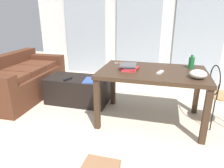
{
  "coord_description": "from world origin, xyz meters",
  "views": [
    {
      "loc": [
        0.66,
        -1.1,
        1.46
      ],
      "look_at": [
        -0.12,
        1.8,
        0.41
      ],
      "focal_mm": 32.33,
      "sensor_mm": 36.0,
      "label": 1
    }
  ],
  "objects_px": {
    "craft_table": "(152,77)",
    "magazine": "(90,80)",
    "scissors": "(119,63)",
    "tv_remote_on_table": "(160,72)",
    "book_stack": "(129,67)",
    "coffee_table": "(78,90)",
    "bowl": "(198,74)",
    "wire_chair": "(219,90)",
    "bottle_near": "(191,63)",
    "tv_remote_primary": "(68,79)",
    "couch": "(21,80)"
  },
  "relations": [
    {
      "from": "scissors",
      "to": "book_stack",
      "type": "bearing_deg",
      "value": -56.51
    },
    {
      "from": "couch",
      "to": "magazine",
      "type": "xyz_separation_m",
      "value": [
        1.38,
        -0.08,
        0.14
      ]
    },
    {
      "from": "couch",
      "to": "tv_remote_primary",
      "type": "xyz_separation_m",
      "value": [
        1.0,
        -0.1,
        0.13
      ]
    },
    {
      "from": "couch",
      "to": "magazine",
      "type": "distance_m",
      "value": 1.39
    },
    {
      "from": "couch",
      "to": "bowl",
      "type": "height_order",
      "value": "bowl"
    },
    {
      "from": "coffee_table",
      "to": "scissors",
      "type": "xyz_separation_m",
      "value": [
        0.72,
        -0.03,
        0.52
      ]
    },
    {
      "from": "book_stack",
      "to": "tv_remote_on_table",
      "type": "distance_m",
      "value": 0.42
    },
    {
      "from": "coffee_table",
      "to": "tv_remote_on_table",
      "type": "height_order",
      "value": "tv_remote_on_table"
    },
    {
      "from": "bowl",
      "to": "scissors",
      "type": "distance_m",
      "value": 1.18
    },
    {
      "from": "craft_table",
      "to": "bottle_near",
      "type": "height_order",
      "value": "bottle_near"
    },
    {
      "from": "wire_chair",
      "to": "tv_remote_on_table",
      "type": "distance_m",
      "value": 0.81
    },
    {
      "from": "bowl",
      "to": "book_stack",
      "type": "distance_m",
      "value": 0.86
    },
    {
      "from": "wire_chair",
      "to": "book_stack",
      "type": "relative_size",
      "value": 3.1
    },
    {
      "from": "bowl",
      "to": "couch",
      "type": "bearing_deg",
      "value": 170.08
    },
    {
      "from": "book_stack",
      "to": "scissors",
      "type": "xyz_separation_m",
      "value": [
        -0.23,
        0.34,
        -0.03
      ]
    },
    {
      "from": "craft_table",
      "to": "couch",
      "type": "bearing_deg",
      "value": 173.01
    },
    {
      "from": "wire_chair",
      "to": "bowl",
      "type": "bearing_deg",
      "value": -138.77
    },
    {
      "from": "book_stack",
      "to": "tv_remote_primary",
      "type": "height_order",
      "value": "book_stack"
    },
    {
      "from": "coffee_table",
      "to": "wire_chair",
      "type": "height_order",
      "value": "wire_chair"
    },
    {
      "from": "wire_chair",
      "to": "tv_remote_on_table",
      "type": "relative_size",
      "value": 5.64
    },
    {
      "from": "coffee_table",
      "to": "magazine",
      "type": "relative_size",
      "value": 3.42
    },
    {
      "from": "wire_chair",
      "to": "bowl",
      "type": "relative_size",
      "value": 4.31
    },
    {
      "from": "coffee_table",
      "to": "bottle_near",
      "type": "relative_size",
      "value": 5.51
    },
    {
      "from": "craft_table",
      "to": "wire_chair",
      "type": "distance_m",
      "value": 0.87
    },
    {
      "from": "craft_table",
      "to": "magazine",
      "type": "height_order",
      "value": "craft_table"
    },
    {
      "from": "bottle_near",
      "to": "book_stack",
      "type": "height_order",
      "value": "bottle_near"
    },
    {
      "from": "coffee_table",
      "to": "book_stack",
      "type": "relative_size",
      "value": 3.74
    },
    {
      "from": "bowl",
      "to": "tv_remote_primary",
      "type": "height_order",
      "value": "bowl"
    },
    {
      "from": "scissors",
      "to": "magazine",
      "type": "bearing_deg",
      "value": -170.16
    },
    {
      "from": "craft_table",
      "to": "tv_remote_primary",
      "type": "xyz_separation_m",
      "value": [
        -1.36,
        0.19,
        -0.2
      ]
    },
    {
      "from": "craft_table",
      "to": "wire_chair",
      "type": "bearing_deg",
      "value": 4.37
    },
    {
      "from": "bowl",
      "to": "magazine",
      "type": "relative_size",
      "value": 0.66
    },
    {
      "from": "couch",
      "to": "magazine",
      "type": "height_order",
      "value": "couch"
    },
    {
      "from": "wire_chair",
      "to": "tv_remote_primary",
      "type": "height_order",
      "value": "wire_chair"
    },
    {
      "from": "craft_table",
      "to": "wire_chair",
      "type": "relative_size",
      "value": 1.65
    },
    {
      "from": "scissors",
      "to": "tv_remote_on_table",
      "type": "bearing_deg",
      "value": -32.3
    },
    {
      "from": "tv_remote_on_table",
      "to": "scissors",
      "type": "bearing_deg",
      "value": 164.43
    },
    {
      "from": "craft_table",
      "to": "bowl",
      "type": "bearing_deg",
      "value": -22.11
    },
    {
      "from": "coffee_table",
      "to": "tv_remote_on_table",
      "type": "distance_m",
      "value": 1.52
    },
    {
      "from": "bowl",
      "to": "magazine",
      "type": "bearing_deg",
      "value": 164.23
    },
    {
      "from": "wire_chair",
      "to": "magazine",
      "type": "relative_size",
      "value": 2.83
    },
    {
      "from": "coffee_table",
      "to": "magazine",
      "type": "xyz_separation_m",
      "value": [
        0.27,
        -0.11,
        0.23
      ]
    },
    {
      "from": "bottle_near",
      "to": "tv_remote_primary",
      "type": "height_order",
      "value": "bottle_near"
    },
    {
      "from": "book_stack",
      "to": "magazine",
      "type": "height_order",
      "value": "book_stack"
    },
    {
      "from": "wire_chair",
      "to": "magazine",
      "type": "xyz_separation_m",
      "value": [
        -1.84,
        0.15,
        -0.07
      ]
    },
    {
      "from": "craft_table",
      "to": "magazine",
      "type": "xyz_separation_m",
      "value": [
        -0.98,
        0.21,
        -0.2
      ]
    },
    {
      "from": "couch",
      "to": "bottle_near",
      "type": "bearing_deg",
      "value": -0.92
    },
    {
      "from": "book_stack",
      "to": "magazine",
      "type": "xyz_separation_m",
      "value": [
        -0.67,
        0.26,
        -0.33
      ]
    },
    {
      "from": "bottle_near",
      "to": "book_stack",
      "type": "bearing_deg",
      "value": -159.94
    },
    {
      "from": "scissors",
      "to": "magazine",
      "type": "distance_m",
      "value": 0.54
    }
  ]
}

